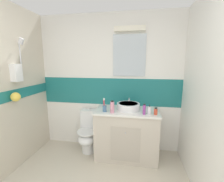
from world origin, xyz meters
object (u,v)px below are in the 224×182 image
object	(u,v)px
deodorant_spray_can	(144,109)
shampoo_bottle_tall	(112,107)
toothbrush_cup	(104,108)
toilet	(89,133)
sink_basin	(128,106)
lotion_bottle_short	(156,111)
soap_dispenser	(149,110)

from	to	relation	value
deodorant_spray_can	shampoo_bottle_tall	xyz separation A→B (m)	(-0.50, -0.00, 0.02)
toothbrush_cup	toilet	bearing A→B (deg)	149.67
deodorant_spray_can	shampoo_bottle_tall	bearing A→B (deg)	-179.46
sink_basin	toilet	world-z (taller)	sink_basin
sink_basin	toothbrush_cup	bearing A→B (deg)	-155.78
lotion_bottle_short	toilet	bearing A→B (deg)	170.01
shampoo_bottle_tall	lotion_bottle_short	size ratio (longest dim) A/B	1.79
lotion_bottle_short	toothbrush_cup	bearing A→B (deg)	-179.94
deodorant_spray_can	lotion_bottle_short	xyz separation A→B (m)	(0.17, 0.03, -0.03)
deodorant_spray_can	shampoo_bottle_tall	world-z (taller)	shampoo_bottle_tall
toilet	deodorant_spray_can	xyz separation A→B (m)	(0.98, -0.23, 0.57)
toothbrush_cup	lotion_bottle_short	bearing A→B (deg)	0.06
toilet	shampoo_bottle_tall	xyz separation A→B (m)	(0.48, -0.23, 0.59)
sink_basin	soap_dispenser	bearing A→B (deg)	-27.17
toilet	soap_dispenser	bearing A→B (deg)	-11.14
toilet	toothbrush_cup	size ratio (longest dim) A/B	3.34
sink_basin	shampoo_bottle_tall	bearing A→B (deg)	-140.69
sink_basin	soap_dispenser	size ratio (longest dim) A/B	2.70
sink_basin	lotion_bottle_short	size ratio (longest dim) A/B	3.86
deodorant_spray_can	lotion_bottle_short	distance (m)	0.18
sink_basin	deodorant_spray_can	bearing A→B (deg)	-36.80
soap_dispenser	shampoo_bottle_tall	world-z (taller)	shampoo_bottle_tall
shampoo_bottle_tall	sink_basin	bearing A→B (deg)	39.31
toilet	lotion_bottle_short	bearing A→B (deg)	-9.99
toilet	soap_dispenser	world-z (taller)	soap_dispenser
sink_basin	toothbrush_cup	size ratio (longest dim) A/B	1.86
toilet	toothbrush_cup	xyz separation A→B (m)	(0.35, -0.20, 0.56)
sink_basin	soap_dispenser	xyz separation A→B (m)	(0.34, -0.17, -0.00)
sink_basin	soap_dispenser	distance (m)	0.38
toothbrush_cup	soap_dispenser	bearing A→B (deg)	-0.32
soap_dispenser	deodorant_spray_can	size ratio (longest dim) A/B	0.95
sink_basin	lotion_bottle_short	bearing A→B (deg)	-21.14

